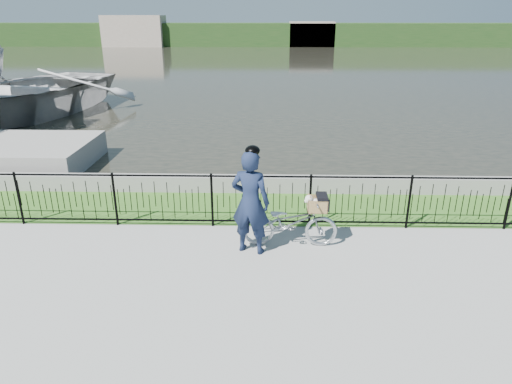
{
  "coord_description": "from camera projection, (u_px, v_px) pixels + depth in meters",
  "views": [
    {
      "loc": [
        0.12,
        -6.98,
        4.12
      ],
      "look_at": [
        -0.08,
        1.0,
        1.0
      ],
      "focal_mm": 32.0,
      "sensor_mm": 36.0,
      "label": 1
    }
  ],
  "objects": [
    {
      "name": "bicycle_rig",
      "position": [
        291.0,
        222.0,
        8.56
      ],
      "size": [
        1.78,
        0.62,
        1.05
      ],
      "color": "#AAAFB6",
      "rests_on": "ground"
    },
    {
      "name": "far_building_left",
      "position": [
        135.0,
        31.0,
        61.71
      ],
      "size": [
        8.0,
        4.0,
        4.0
      ],
      "primitive_type": "cube",
      "color": "gray",
      "rests_on": "ground"
    },
    {
      "name": "quay_wall",
      "position": [
        262.0,
        184.0,
        11.28
      ],
      "size": [
        60.0,
        0.3,
        0.4
      ],
      "primitive_type": "cube",
      "color": "gray",
      "rests_on": "ground"
    },
    {
      "name": "far_building_right",
      "position": [
        312.0,
        34.0,
        61.75
      ],
      "size": [
        6.0,
        3.0,
        3.2
      ],
      "primitive_type": "cube",
      "color": "gray",
      "rests_on": "ground"
    },
    {
      "name": "ground",
      "position": [
        259.0,
        266.0,
        8.0
      ],
      "size": [
        120.0,
        120.0,
        0.0
      ],
      "primitive_type": "plane",
      "color": "gray",
      "rests_on": "ground"
    },
    {
      "name": "water",
      "position": [
        266.0,
        66.0,
        38.73
      ],
      "size": [
        120.0,
        120.0,
        0.0
      ],
      "primitive_type": "plane",
      "color": "#292820",
      "rests_on": "ground"
    },
    {
      "name": "boat_far",
      "position": [
        22.0,
        92.0,
        19.46
      ],
      "size": [
        9.33,
        11.37,
        2.06
      ],
      "color": "#A8A8A8",
      "rests_on": "water"
    },
    {
      "name": "fence",
      "position": [
        261.0,
        201.0,
        9.28
      ],
      "size": [
        14.0,
        0.06,
        1.15
      ],
      "primitive_type": null,
      "color": "black",
      "rests_on": "ground"
    },
    {
      "name": "grass_strip",
      "position": [
        261.0,
        207.0,
        10.42
      ],
      "size": [
        60.0,
        2.0,
        0.01
      ],
      "primitive_type": "cube",
      "color": "#36641F",
      "rests_on": "ground"
    },
    {
      "name": "cyclist",
      "position": [
        250.0,
        201.0,
        8.16
      ],
      "size": [
        0.81,
        0.64,
        2.02
      ],
      "color": "#131D36",
      "rests_on": "ground"
    },
    {
      "name": "far_treeline",
      "position": [
        267.0,
        34.0,
        63.33
      ],
      "size": [
        120.0,
        6.0,
        3.0
      ],
      "primitive_type": "cube",
      "color": "#223D17",
      "rests_on": "ground"
    }
  ]
}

